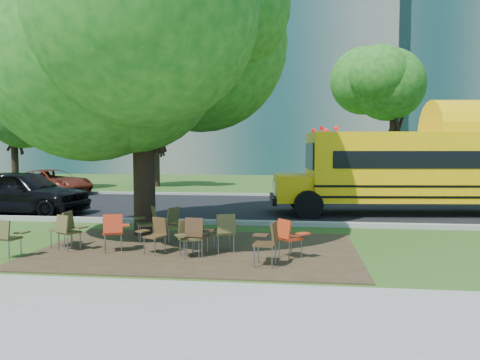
# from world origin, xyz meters

# --- Properties ---
(ground) EXTENTS (160.00, 160.00, 0.00)m
(ground) POSITION_xyz_m (0.00, 0.00, 0.00)
(ground) COLOR #234B17
(ground) RESTS_ON ground
(sidewalk) EXTENTS (60.00, 4.00, 0.04)m
(sidewalk) POSITION_xyz_m (0.00, -5.00, 0.02)
(sidewalk) COLOR gray
(sidewalk) RESTS_ON ground
(dirt_patch) EXTENTS (7.00, 4.50, 0.03)m
(dirt_patch) POSITION_xyz_m (1.00, -0.50, 0.01)
(dirt_patch) COLOR #382819
(dirt_patch) RESTS_ON ground
(asphalt_road) EXTENTS (80.00, 8.00, 0.04)m
(asphalt_road) POSITION_xyz_m (0.00, 7.00, 0.02)
(asphalt_road) COLOR black
(asphalt_road) RESTS_ON ground
(kerb_near) EXTENTS (80.00, 0.25, 0.14)m
(kerb_near) POSITION_xyz_m (0.00, 3.00, 0.07)
(kerb_near) COLOR gray
(kerb_near) RESTS_ON ground
(kerb_far) EXTENTS (80.00, 0.25, 0.14)m
(kerb_far) POSITION_xyz_m (0.00, 11.10, 0.07)
(kerb_far) COLOR gray
(kerb_far) RESTS_ON ground
(building_main) EXTENTS (38.00, 16.00, 22.00)m
(building_main) POSITION_xyz_m (-8.00, 36.00, 11.00)
(building_main) COLOR slate
(building_main) RESTS_ON ground
(bg_tree_0) EXTENTS (5.20, 5.20, 7.18)m
(bg_tree_0) POSITION_xyz_m (-12.00, 13.00, 4.57)
(bg_tree_0) COLOR black
(bg_tree_0) RESTS_ON ground
(bg_tree_2) EXTENTS (4.80, 4.80, 6.62)m
(bg_tree_2) POSITION_xyz_m (-5.00, 16.00, 4.21)
(bg_tree_2) COLOR black
(bg_tree_2) RESTS_ON ground
(bg_tree_3) EXTENTS (5.60, 5.60, 7.84)m
(bg_tree_3) POSITION_xyz_m (8.00, 14.00, 5.03)
(bg_tree_3) COLOR black
(bg_tree_3) RESTS_ON ground
(main_tree) EXTENTS (7.20, 7.20, 8.88)m
(main_tree) POSITION_xyz_m (-0.76, 1.13, 5.27)
(main_tree) COLOR black
(main_tree) RESTS_ON ground
(school_bus) EXTENTS (11.61, 3.67, 2.79)m
(school_bus) POSITION_xyz_m (8.60, 5.99, 1.62)
(school_bus) COLOR #F8BB07
(school_bus) RESTS_ON ground
(chair_0) EXTENTS (0.60, 0.48, 0.82)m
(chair_0) POSITION_xyz_m (-2.70, -1.77, 0.51)
(chair_0) COLOR #49451F
(chair_0) RESTS_ON ground
(chair_1) EXTENTS (0.68, 0.54, 0.83)m
(chair_1) POSITION_xyz_m (-1.80, -0.99, 0.51)
(chair_1) COLOR brown
(chair_1) RESTS_ON ground
(chair_2) EXTENTS (0.60, 0.67, 0.87)m
(chair_2) POSITION_xyz_m (-0.74, -0.98, 0.54)
(chair_2) COLOR red
(chair_2) RESTS_ON ground
(chair_3) EXTENTS (0.66, 0.52, 0.80)m
(chair_3) POSITION_xyz_m (0.19, -1.03, 0.49)
(chair_3) COLOR #4E361B
(chair_3) RESTS_ON ground
(chair_4) EXTENTS (0.61, 0.50, 0.86)m
(chair_4) POSITION_xyz_m (1.14, -1.16, 0.53)
(chair_4) COLOR #3D2715
(chair_4) RESTS_ON ground
(chair_5) EXTENTS (0.53, 0.65, 0.79)m
(chair_5) POSITION_xyz_m (0.95, -1.23, 0.49)
(chair_5) COLOR #4D4321
(chair_5) RESTS_ON ground
(chair_6) EXTENTS (0.52, 0.63, 0.88)m
(chair_6) POSITION_xyz_m (2.65, -1.77, 0.54)
(chair_6) COLOR #3E2916
(chair_6) RESTS_ON ground
(chair_7) EXTENTS (0.71, 0.57, 0.84)m
(chair_7) POSITION_xyz_m (3.04, -1.10, 0.52)
(chair_7) COLOR red
(chair_7) RESTS_ON ground
(chair_8) EXTENTS (0.49, 0.56, 0.84)m
(chair_8) POSITION_xyz_m (-2.08, -0.63, 0.52)
(chair_8) COLOR brown
(chair_8) RESTS_ON ground
(chair_9) EXTENTS (0.71, 0.60, 0.89)m
(chair_9) POSITION_xyz_m (-0.35, 0.18, 0.55)
(chair_9) COLOR #453F1E
(chair_9) RESTS_ON ground
(chair_10) EXTENTS (0.56, 0.72, 0.88)m
(chair_10) POSITION_xyz_m (0.38, 0.06, 0.54)
(chair_10) COLOR #4D4521
(chair_10) RESTS_ON ground
(chair_11) EXTENTS (0.60, 0.70, 0.89)m
(chair_11) POSITION_xyz_m (1.67, -0.77, 0.55)
(chair_11) COLOR brown
(chair_11) RESTS_ON ground
(black_car) EXTENTS (4.71, 2.29, 1.55)m
(black_car) POSITION_xyz_m (-6.15, 4.31, 0.77)
(black_car) COLOR black
(black_car) RESTS_ON ground
(bg_car_red) EXTENTS (4.83, 3.60, 1.22)m
(bg_car_red) POSITION_xyz_m (-8.67, 10.80, 0.61)
(bg_car_red) COLOR #591A0F
(bg_car_red) RESTS_ON ground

